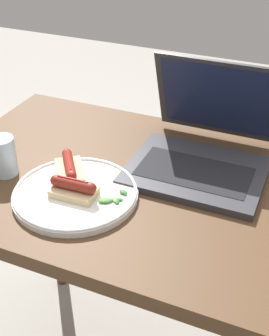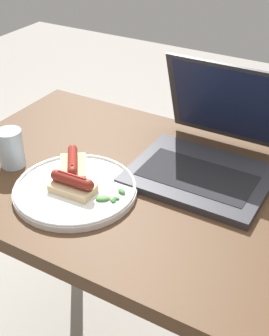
# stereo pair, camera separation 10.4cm
# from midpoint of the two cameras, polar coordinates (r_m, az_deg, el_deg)

# --- Properties ---
(desk) EXTENTS (1.18, 0.65, 0.77)m
(desk) POSITION_cam_midpoint_polar(r_m,az_deg,el_deg) (1.14, 1.88, -6.13)
(desk) COLOR #4C331E
(desk) RESTS_ON ground_plane
(laptop) EXTENTS (0.32, 0.33, 0.24)m
(laptop) POSITION_cam_midpoint_polar(r_m,az_deg,el_deg) (1.15, 5.74, 2.15)
(laptop) COLOR #2D2D33
(laptop) RESTS_ON desk
(plate) EXTENTS (0.28, 0.28, 0.02)m
(plate) POSITION_cam_midpoint_polar(r_m,az_deg,el_deg) (1.07, -10.01, -3.12)
(plate) COLOR white
(plate) RESTS_ON desk
(sausage_toast_left) EXTENTS (0.11, 0.06, 0.05)m
(sausage_toast_left) POSITION_cam_midpoint_polar(r_m,az_deg,el_deg) (1.04, -10.32, -2.57)
(sausage_toast_left) COLOR #D6B784
(sausage_toast_left) RESTS_ON plate
(sausage_toast_middle) EXTENTS (0.11, 0.12, 0.04)m
(sausage_toast_middle) POSITION_cam_midpoint_polar(r_m,az_deg,el_deg) (1.11, -10.60, -0.17)
(sausage_toast_middle) COLOR #D6B784
(sausage_toast_middle) RESTS_ON plate
(salad_pile) EXTENTS (0.05, 0.07, 0.01)m
(salad_pile) POSITION_cam_midpoint_polar(r_m,az_deg,el_deg) (1.03, -5.56, -3.82)
(salad_pile) COLOR #2D662D
(salad_pile) RESTS_ON plate
(drinking_glass) EXTENTS (0.06, 0.06, 0.10)m
(drinking_glass) POSITION_cam_midpoint_polar(r_m,az_deg,el_deg) (1.17, -18.22, 1.30)
(drinking_glass) COLOR silver
(drinking_glass) RESTS_ON desk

